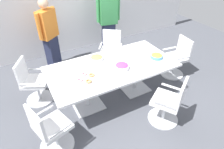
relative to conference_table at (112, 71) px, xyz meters
name	(u,v)px	position (x,y,z in m)	size (l,w,h in m)	color
ground_plane	(112,96)	(0.00, 0.00, -0.63)	(10.00, 10.00, 0.01)	#4C4F56
back_wall	(67,0)	(0.00, 2.40, 0.77)	(8.00, 0.10, 2.80)	white
conference_table	(112,71)	(0.00, 0.00, 0.00)	(2.40, 1.20, 0.75)	silver
office_chair_0	(33,84)	(-1.39, 0.64, -0.22)	(0.73, 0.73, 0.91)	silver
office_chair_1	(50,131)	(-1.38, -0.64, -0.22)	(0.67, 0.67, 0.91)	silver
office_chair_2	(169,104)	(0.54, -1.04, -0.22)	(0.74, 0.74, 0.91)	silver
office_chair_3	(176,59)	(1.70, 0.00, -0.22)	(0.60, 0.60, 0.91)	silver
office_chair_4	(111,52)	(0.54, 1.04, -0.22)	(0.76, 0.76, 0.91)	silver
person_standing_0	(49,34)	(-0.73, 1.71, 0.25)	(0.53, 0.44, 1.69)	#232842
person_standing_1	(108,20)	(0.77, 1.61, 0.36)	(0.61, 0.29, 1.87)	#232842
snack_bowl_cookies	(97,58)	(-0.17, 0.32, 0.17)	(0.25, 0.25, 0.10)	white
snack_bowl_chips_yellow	(157,56)	(0.92, -0.17, 0.17)	(0.24, 0.24, 0.09)	#4C9EC6
snack_bowl_candy_mix	(122,66)	(0.10, -0.18, 0.18)	(0.26, 0.26, 0.12)	white
donut_platter	(86,78)	(-0.59, -0.14, 0.14)	(0.34, 0.34, 0.04)	white
napkin_pile	(137,50)	(0.74, 0.27, 0.15)	(0.16, 0.16, 0.05)	white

